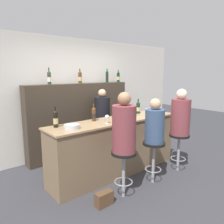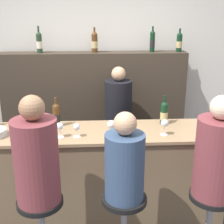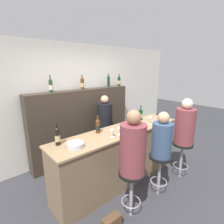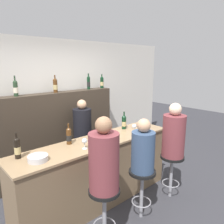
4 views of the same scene
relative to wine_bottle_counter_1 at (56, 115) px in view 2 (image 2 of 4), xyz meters
The scene contains 20 objects.
wall_back 1.38m from the wine_bottle_counter_1, 73.80° to the left, with size 6.40×0.05×2.60m.
bar_counter 0.75m from the wine_bottle_counter_1, 22.91° to the right, with size 2.62×0.60×1.01m.
back_bar_cabinet 1.20m from the wine_bottle_counter_1, 70.68° to the left, with size 2.45×0.28×1.61m.
wine_bottle_counter_1 is the anchor object (origin of this frame).
wine_bottle_counter_2 1.11m from the wine_bottle_counter_1, ahead, with size 0.08×0.08×0.31m.
wine_bottle_backbar_0 1.28m from the wine_bottle_counter_1, 105.72° to the left, with size 0.07×0.07×0.33m.
wine_bottle_backbar_1 1.31m from the wine_bottle_counter_1, 69.76° to the left, with size 0.08×0.08×0.32m.
wine_bottle_backbar_2 1.70m from the wine_bottle_counter_1, 43.32° to the left, with size 0.07×0.07×0.33m.
wine_bottle_backbar_3 1.95m from the wine_bottle_counter_1, 35.78° to the left, with size 0.08×0.08×0.30m.
wine_glass_0 0.30m from the wine_bottle_counter_1, 78.08° to the right, with size 0.07×0.07×0.15m.
wine_glass_1 0.37m from the wine_bottle_counter_1, 53.35° to the right, with size 0.07×0.07×0.13m.
wine_glass_2 0.62m from the wine_bottle_counter_1, 28.45° to the right, with size 0.08×0.08×0.16m.
wine_glass_3 1.09m from the wine_bottle_counter_1, 15.66° to the right, with size 0.07×0.07×0.16m.
bar_stool_left 1.03m from the wine_bottle_counter_1, 94.19° to the right, with size 0.37×0.37×0.71m.
guest_seated_left 0.85m from the wine_bottle_counter_1, 94.19° to the right, with size 0.35×0.35×0.87m.
bar_stool_middle 1.20m from the wine_bottle_counter_1, 53.85° to the right, with size 0.37×0.37×0.71m.
guest_seated_middle 1.05m from the wine_bottle_counter_1, 53.85° to the right, with size 0.31×0.31×0.73m.
bar_stool_right 1.69m from the wine_bottle_counter_1, 32.10° to the right, with size 0.37×0.37×0.71m.
guest_seated_right 1.59m from the wine_bottle_counter_1, 32.10° to the right, with size 0.35×0.35×0.85m.
bartender 1.05m from the wine_bottle_counter_1, 44.19° to the left, with size 0.34×0.34×1.50m.
Camera 2 is at (0.02, -2.57, 2.18)m, focal length 50.00 mm.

